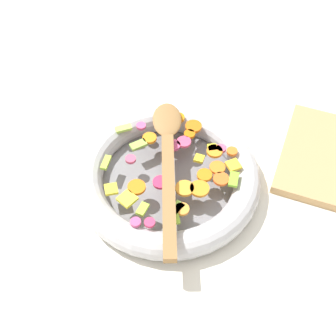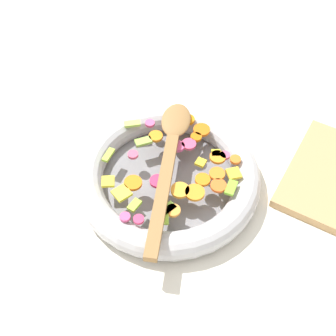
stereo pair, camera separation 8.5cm
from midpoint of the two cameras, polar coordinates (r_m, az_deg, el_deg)
ground_plane at (r=0.88m, az=-2.73°, el=-2.19°), size 4.00×4.00×0.00m
skillet at (r=0.87m, az=-2.78°, el=-1.32°), size 0.34×0.34×0.05m
chopped_vegetables at (r=0.84m, az=-1.63°, el=0.04°), size 0.28×0.26×0.01m
wooden_spoon at (r=0.85m, az=-2.87°, el=1.29°), size 0.34×0.16×0.01m
cutting_board at (r=0.95m, az=17.17°, el=0.90°), size 0.23×0.20×0.02m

